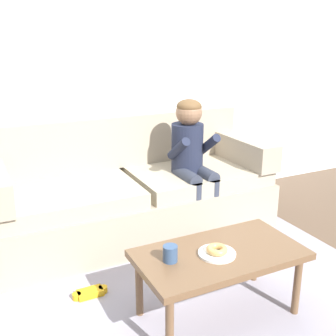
# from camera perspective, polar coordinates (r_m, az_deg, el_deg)

# --- Properties ---
(ground) EXTENTS (10.00, 10.00, 0.00)m
(ground) POSITION_cam_1_polar(r_m,az_deg,el_deg) (2.92, 2.02, -15.03)
(ground) COLOR brown
(wall_back) EXTENTS (8.00, 0.10, 2.80)m
(wall_back) POSITION_cam_1_polar(r_m,az_deg,el_deg) (3.75, -8.26, 14.83)
(wall_back) COLOR silver
(wall_back) RESTS_ON ground
(area_rug) EXTENTS (2.49, 1.71, 0.01)m
(area_rug) POSITION_cam_1_polar(r_m,az_deg,el_deg) (2.74, 4.62, -17.43)
(area_rug) COLOR #9993A3
(area_rug) RESTS_ON ground
(couch) EXTENTS (2.28, 0.90, 0.94)m
(couch) POSITION_cam_1_polar(r_m,az_deg,el_deg) (3.44, -5.16, -3.45)
(couch) COLOR tan
(couch) RESTS_ON ground
(coffee_table) EXTENTS (0.95, 0.51, 0.42)m
(coffee_table) POSITION_cam_1_polar(r_m,az_deg,el_deg) (2.43, 7.07, -12.27)
(coffee_table) COLOR brown
(coffee_table) RESTS_ON ground
(person_child) EXTENTS (0.34, 0.58, 1.10)m
(person_child) POSITION_cam_1_polar(r_m,az_deg,el_deg) (3.35, 3.29, 1.95)
(person_child) COLOR #1E2338
(person_child) RESTS_ON ground
(plate) EXTENTS (0.21, 0.21, 0.01)m
(plate) POSITION_cam_1_polar(r_m,az_deg,el_deg) (2.37, 6.71, -11.56)
(plate) COLOR white
(plate) RESTS_ON coffee_table
(donut) EXTENTS (0.16, 0.16, 0.04)m
(donut) POSITION_cam_1_polar(r_m,az_deg,el_deg) (2.35, 6.74, -11.03)
(donut) COLOR tan
(donut) RESTS_ON plate
(mug) EXTENTS (0.08, 0.08, 0.09)m
(mug) POSITION_cam_1_polar(r_m,az_deg,el_deg) (2.27, 0.31, -11.64)
(mug) COLOR #334C72
(mug) RESTS_ON coffee_table
(toy_controller) EXTENTS (0.23, 0.09, 0.05)m
(toy_controller) POSITION_cam_1_polar(r_m,az_deg,el_deg) (2.79, -10.62, -16.56)
(toy_controller) COLOR gold
(toy_controller) RESTS_ON ground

